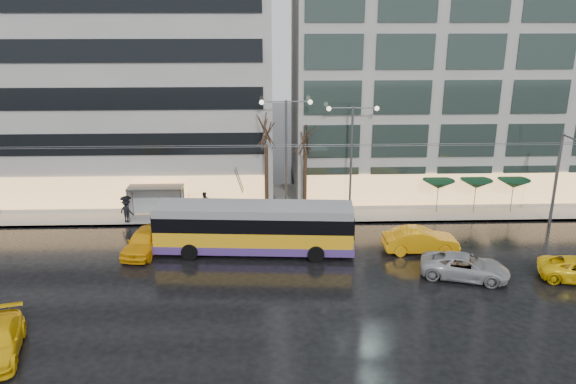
{
  "coord_description": "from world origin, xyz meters",
  "views": [
    {
      "loc": [
        0.7,
        -30.72,
        15.25
      ],
      "look_at": [
        1.95,
        5.0,
        3.87
      ],
      "focal_mm": 35.0,
      "sensor_mm": 36.0,
      "label": 1
    }
  ],
  "objects_px": {
    "trolleybus": "(254,230)",
    "street_lamp_near": "(286,142)",
    "bus_shelter": "(151,195)",
    "taxi_a": "(145,241)"
  },
  "relations": [
    {
      "from": "bus_shelter",
      "to": "street_lamp_near",
      "type": "height_order",
      "value": "street_lamp_near"
    },
    {
      "from": "street_lamp_near",
      "to": "taxi_a",
      "type": "height_order",
      "value": "street_lamp_near"
    },
    {
      "from": "trolleybus",
      "to": "bus_shelter",
      "type": "relative_size",
      "value": 3.14
    },
    {
      "from": "street_lamp_near",
      "to": "taxi_a",
      "type": "relative_size",
      "value": 1.87
    },
    {
      "from": "trolleybus",
      "to": "bus_shelter",
      "type": "distance_m",
      "value": 10.54
    },
    {
      "from": "trolleybus",
      "to": "bus_shelter",
      "type": "bearing_deg",
      "value": 139.89
    },
    {
      "from": "trolleybus",
      "to": "taxi_a",
      "type": "relative_size",
      "value": 2.73
    },
    {
      "from": "trolleybus",
      "to": "bus_shelter",
      "type": "height_order",
      "value": "trolleybus"
    },
    {
      "from": "bus_shelter",
      "to": "street_lamp_near",
      "type": "bearing_deg",
      "value": 0.63
    },
    {
      "from": "trolleybus",
      "to": "street_lamp_near",
      "type": "bearing_deg",
      "value": 71.38
    }
  ]
}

